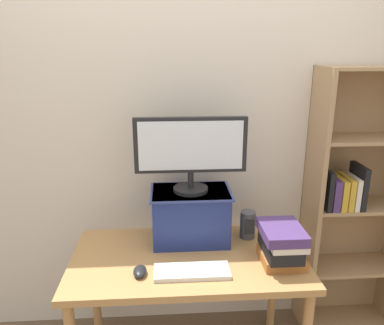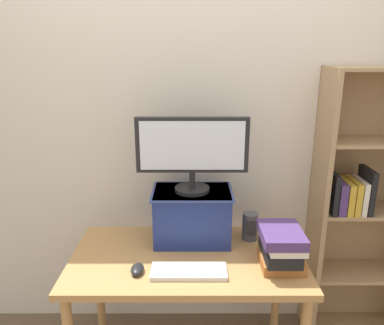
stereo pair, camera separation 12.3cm
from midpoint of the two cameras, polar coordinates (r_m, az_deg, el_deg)
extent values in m
cube|color=beige|center=(2.28, -2.93, 4.95)|extent=(7.00, 0.08, 2.60)
cube|color=#B7844C|center=(2.04, -2.40, -14.49)|extent=(1.22, 0.67, 0.04)
cylinder|color=#B7844C|center=(2.53, -15.94, -18.16)|extent=(0.05, 0.05, 0.69)
cylinder|color=#B7844C|center=(2.54, 10.84, -17.51)|extent=(0.05, 0.05, 0.69)
cube|color=tan|center=(2.40, 16.33, -6.68)|extent=(0.03, 0.28, 1.68)
cube|color=tan|center=(2.62, 21.46, -5.12)|extent=(0.62, 0.01, 1.68)
cube|color=tan|center=(2.92, 20.76, -21.43)|extent=(0.56, 0.27, 0.02)
cube|color=tan|center=(2.69, 21.71, -14.33)|extent=(0.56, 0.27, 0.02)
cube|color=tan|center=(2.51, 22.75, -6.03)|extent=(0.56, 0.27, 0.02)
cube|color=tan|center=(2.39, 23.89, 3.34)|extent=(0.56, 0.27, 0.02)
cube|color=tan|center=(2.33, 25.08, 12.93)|extent=(0.56, 0.27, 0.02)
cube|color=black|center=(2.34, 18.18, -3.75)|extent=(0.03, 0.20, 0.24)
cube|color=#4C336B|center=(2.37, 19.08, -4.28)|extent=(0.04, 0.20, 0.19)
cube|color=gold|center=(2.38, 20.08, -4.25)|extent=(0.04, 0.20, 0.18)
cube|color=gold|center=(2.40, 20.97, -4.14)|extent=(0.03, 0.20, 0.19)
cube|color=silver|center=(2.42, 21.78, -4.06)|extent=(0.03, 0.20, 0.19)
cube|color=black|center=(2.42, 22.64, -3.31)|extent=(0.03, 0.20, 0.26)
cube|color=navy|center=(2.12, -1.88, -8.09)|extent=(0.42, 0.28, 0.30)
cube|color=#334284|center=(2.06, -1.92, -4.51)|extent=(0.44, 0.30, 0.01)
cylinder|color=black|center=(2.05, -1.92, -4.09)|extent=(0.19, 0.19, 0.02)
cylinder|color=black|center=(2.04, -1.94, -2.63)|extent=(0.03, 0.03, 0.09)
cube|color=black|center=(1.98, -1.99, 2.68)|extent=(0.60, 0.04, 0.30)
cube|color=silver|center=(1.96, -1.97, 2.54)|extent=(0.55, 0.00, 0.26)
cube|color=silver|center=(1.88, -1.95, -16.31)|extent=(0.37, 0.14, 0.02)
cube|color=white|center=(1.88, -1.96, -15.99)|extent=(0.35, 0.12, 0.00)
ellipsoid|color=black|center=(1.90, -9.86, -16.05)|extent=(0.06, 0.10, 0.04)
cube|color=#AD662D|center=(2.00, 11.71, -13.99)|extent=(0.21, 0.21, 0.05)
cube|color=black|center=(1.97, 11.52, -12.57)|extent=(0.17, 0.27, 0.06)
cube|color=silver|center=(1.94, 12.14, -11.54)|extent=(0.18, 0.23, 0.03)
cube|color=#4C336B|center=(1.93, 11.73, -10.30)|extent=(0.20, 0.26, 0.05)
cylinder|color=#4C4C51|center=(2.18, 6.88, -9.38)|extent=(0.09, 0.09, 0.16)
cube|color=#2D2D30|center=(2.14, 7.11, -9.72)|extent=(0.05, 0.00, 0.09)
camera|label=1|loc=(0.06, -91.86, -0.56)|focal=35.00mm
camera|label=2|loc=(0.06, 88.14, 0.56)|focal=35.00mm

